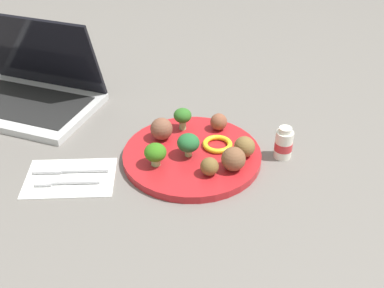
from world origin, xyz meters
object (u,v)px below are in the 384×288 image
(plate, at_px, (192,155))
(meatball_back_left, at_px, (233,159))
(meatball_mid_right, at_px, (161,129))
(meatball_front_right, at_px, (244,147))
(broccoli_floret_front_left, at_px, (155,153))
(knife, at_px, (68,170))
(pepper_ring_far_rim, at_px, (217,144))
(meatball_mid_left, at_px, (219,122))
(meatball_center, at_px, (209,166))
(fork, at_px, (64,181))
(napkin, at_px, (70,177))
(yogurt_bottle, at_px, (284,144))
(laptop, at_px, (30,90))
(broccoli_floret_back_right, at_px, (188,143))
(broccoli_floret_front_right, at_px, (183,116))

(plate, relative_size, meatball_back_left, 5.97)
(meatball_mid_right, xyz_separation_m, meatball_front_right, (-0.16, 0.08, -0.00))
(broccoli_floret_front_left, relative_size, knife, 0.32)
(meatball_mid_right, distance_m, pepper_ring_far_rim, 0.12)
(meatball_mid_left, xyz_separation_m, meatball_center, (0.04, 0.16, -0.00))
(fork, bearing_deg, broccoli_floret_front_left, -172.39)
(meatball_mid_right, bearing_deg, napkin, 28.10)
(pepper_ring_far_rim, relative_size, yogurt_bottle, 0.89)
(meatball_front_right, distance_m, laptop, 0.54)
(broccoli_floret_back_right, xyz_separation_m, pepper_ring_far_rim, (-0.06, -0.03, -0.02))
(broccoli_floret_front_left, relative_size, meatball_center, 1.32)
(fork, bearing_deg, laptop, -70.96)
(meatball_center, bearing_deg, meatball_back_left, -166.91)
(meatball_mid_left, bearing_deg, meatball_mid_right, 10.59)
(knife, bearing_deg, fork, 85.65)
(meatball_mid_left, bearing_deg, plate, 50.65)
(meatball_center, xyz_separation_m, knife, (0.27, -0.05, -0.03))
(broccoli_floret_front_right, distance_m, yogurt_bottle, 0.22)
(meatball_front_right, relative_size, knife, 0.29)
(meatball_mid_right, height_order, yogurt_bottle, yogurt_bottle)
(meatball_front_right, xyz_separation_m, knife, (0.35, -0.00, -0.03))
(meatball_back_left, bearing_deg, laptop, -37.12)
(pepper_ring_far_rim, bearing_deg, yogurt_bottle, 168.15)
(meatball_front_right, xyz_separation_m, yogurt_bottle, (-0.08, -0.01, -0.01))
(broccoli_floret_front_right, relative_size, meatball_mid_right, 1.05)
(meatball_back_left, height_order, laptop, laptop)
(broccoli_floret_back_right, xyz_separation_m, meatball_front_right, (-0.11, 0.01, -0.01))
(meatball_center, distance_m, laptop, 0.51)
(broccoli_floret_front_left, distance_m, pepper_ring_far_rim, 0.14)
(meatball_mid_left, xyz_separation_m, yogurt_bottle, (-0.12, 0.09, -0.00))
(meatball_back_left, xyz_separation_m, knife, (0.32, -0.04, -0.03))
(meatball_mid_right, relative_size, meatball_front_right, 1.11)
(meatball_center, height_order, meatball_front_right, meatball_front_right)
(yogurt_bottle, bearing_deg, napkin, 3.73)
(napkin, xyz_separation_m, yogurt_bottle, (-0.42, -0.03, 0.03))
(plate, distance_m, knife, 0.25)
(fork, bearing_deg, napkin, -116.83)
(meatball_mid_left, bearing_deg, fork, 23.64)
(broccoli_floret_front_right, bearing_deg, pepper_ring_far_rim, 131.01)
(yogurt_bottle, bearing_deg, broccoli_floret_back_right, -0.63)
(broccoli_floret_front_right, height_order, meatball_mid_left, broccoli_floret_front_right)
(meatball_mid_left, xyz_separation_m, meatball_front_right, (-0.04, 0.10, 0.00))
(fork, height_order, laptop, laptop)
(pepper_ring_far_rim, bearing_deg, knife, 6.92)
(laptop, bearing_deg, meatball_center, 138.70)
(meatball_front_right, bearing_deg, napkin, 2.90)
(broccoli_floret_front_left, bearing_deg, meatball_back_left, 168.49)
(broccoli_floret_back_right, distance_m, meatball_center, 0.07)
(broccoli_floret_front_left, height_order, meatball_mid_left, broccoli_floret_front_left)
(meatball_center, xyz_separation_m, yogurt_bottle, (-0.16, -0.06, -0.00))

